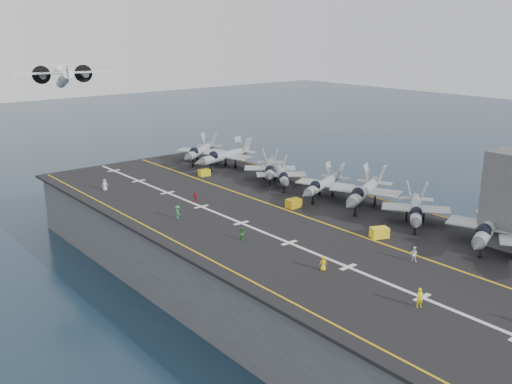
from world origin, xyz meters
TOP-DOWN VIEW (x-y plane):
  - ground at (0.00, 0.00)m, footprint 500.00×500.00m
  - hull at (0.00, 0.00)m, footprint 36.00×90.00m
  - flight_deck at (0.00, 0.00)m, footprint 38.00×92.00m
  - foul_line at (3.00, 0.00)m, footprint 0.35×90.00m
  - landing_centerline at (-6.00, 0.00)m, footprint 0.50×90.00m
  - deck_edge_port at (-17.00, 0.00)m, footprint 0.25×90.00m
  - deck_edge_stbd at (18.50, 0.00)m, footprint 0.25×90.00m
  - fighter_jet_1 at (12.48, -26.71)m, footprint 18.11×14.86m
  - fighter_jet_2 at (12.29, -16.03)m, footprint 16.88×15.77m
  - fighter_jet_3 at (12.89, -6.24)m, footprint 18.90×16.27m
  - fighter_jet_4 at (11.87, 1.45)m, footprint 16.36×13.71m
  - fighter_jet_5 at (11.32, 10.74)m, footprint 14.65×15.60m
  - fighter_jet_6 at (12.41, 15.14)m, footprint 16.05×16.46m
  - fighter_jet_7 at (11.86, 27.93)m, footprint 17.31×13.44m
  - fighter_jet_8 at (10.89, 35.21)m, footprint 17.84×16.60m
  - tow_cart_a at (4.49, -16.05)m, footprint 2.68×2.27m
  - tow_cart_b at (4.72, 0.67)m, footprint 2.31×1.53m
  - tow_cart_c at (5.23, 25.51)m, footprint 2.18×1.55m
  - crew_0 at (-8.91, -18.80)m, footprint 1.25×1.09m
  - crew_1 at (-8.01, -31.05)m, footprint 1.44×1.20m
  - crew_2 at (-9.91, -5.16)m, footprint 0.69×1.00m
  - crew_3 at (-11.81, 7.43)m, footprint 0.94×1.27m
  - crew_4 at (-5.16, 12.91)m, footprint 1.02×1.22m
  - crew_5 at (-13.41, 28.01)m, footprint 1.31×1.00m
  - crew_7 at (1.33, -23.67)m, footprint 1.09×1.29m
  - transport_plane at (-9.73, 51.19)m, footprint 22.19×17.60m

SIDE VIEW (x-z plane):
  - ground at x=0.00m, z-range 0.00..0.00m
  - hull at x=0.00m, z-range 0.00..10.00m
  - flight_deck at x=0.00m, z-range 10.00..10.40m
  - foul_line at x=3.00m, z-range 10.41..10.43m
  - landing_centerline at x=-6.00m, z-range 10.41..10.43m
  - deck_edge_port at x=-17.00m, z-range 10.41..10.43m
  - deck_edge_stbd at x=18.50m, z-range 10.41..10.43m
  - tow_cart_c at x=5.23m, z-range 10.40..11.63m
  - tow_cart_a at x=4.49m, z-range 10.40..11.76m
  - tow_cart_b at x=4.72m, z-range 10.40..11.77m
  - crew_2 at x=-9.91m, z-range 10.40..12.01m
  - crew_4 at x=-5.16m, z-range 10.40..12.14m
  - crew_0 at x=-8.91m, z-range 10.40..12.15m
  - crew_7 at x=1.33m, z-range 10.40..12.23m
  - crew_3 at x=-11.81m, z-range 10.40..12.35m
  - crew_5 at x=-13.41m, z-range 10.40..12.37m
  - crew_1 at x=-8.01m, z-range 10.40..12.45m
  - fighter_jet_5 at x=11.32m, z-range 10.40..14.91m
  - fighter_jet_6 at x=12.41m, z-range 10.40..15.20m
  - fighter_jet_4 at x=11.87m, z-range 10.40..15.24m
  - fighter_jet_2 at x=12.29m, z-range 10.40..15.28m
  - fighter_jet_8 at x=10.89m, z-range 10.40..15.55m
  - fighter_jet_7 at x=11.86m, z-range 10.40..15.75m
  - fighter_jet_1 at x=12.48m, z-range 10.40..15.81m
  - fighter_jet_3 at x=12.89m, z-range 10.40..15.93m
  - transport_plane at x=-9.73m, z-range 25.09..29.72m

